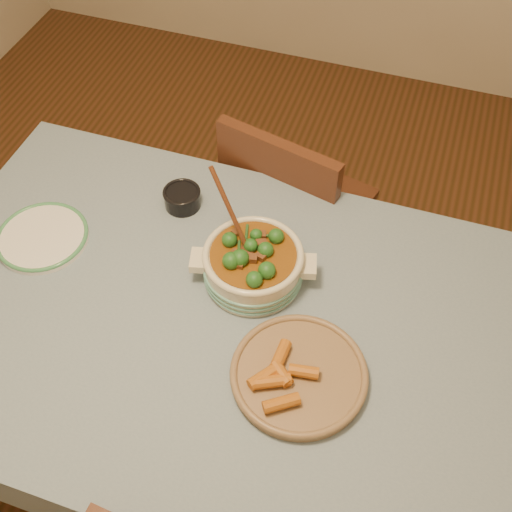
# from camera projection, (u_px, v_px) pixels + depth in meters

# --- Properties ---
(floor) EXTENTS (4.50, 4.50, 0.00)m
(floor) POSITION_uv_depth(u_px,v_px,m) (231.00, 439.00, 2.22)
(floor) COLOR #3F2912
(floor) RESTS_ON ground
(dining_table) EXTENTS (1.68, 1.08, 0.76)m
(dining_table) POSITION_uv_depth(u_px,v_px,m) (224.00, 339.00, 1.70)
(dining_table) COLOR brown
(dining_table) RESTS_ON floor
(stew_casserole) EXTENTS (0.33, 0.31, 0.31)m
(stew_casserole) POSITION_uv_depth(u_px,v_px,m) (253.00, 263.00, 1.66)
(stew_casserole) COLOR beige
(stew_casserole) RESTS_ON dining_table
(white_plate) EXTENTS (0.31, 0.31, 0.02)m
(white_plate) POSITION_uv_depth(u_px,v_px,m) (42.00, 237.00, 1.79)
(white_plate) COLOR white
(white_plate) RESTS_ON dining_table
(condiment_bowl) EXTENTS (0.14, 0.14, 0.06)m
(condiment_bowl) POSITION_uv_depth(u_px,v_px,m) (182.00, 197.00, 1.86)
(condiment_bowl) COLOR black
(condiment_bowl) RESTS_ON dining_table
(fried_plate) EXTENTS (0.37, 0.37, 0.06)m
(fried_plate) POSITION_uv_depth(u_px,v_px,m) (299.00, 373.00, 1.51)
(fried_plate) COLOR olive
(fried_plate) RESTS_ON dining_table
(chair_far) EXTENTS (0.50, 0.50, 0.89)m
(chair_far) POSITION_uv_depth(u_px,v_px,m) (291.00, 209.00, 2.21)
(chair_far) COLOR #522B19
(chair_far) RESTS_ON floor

